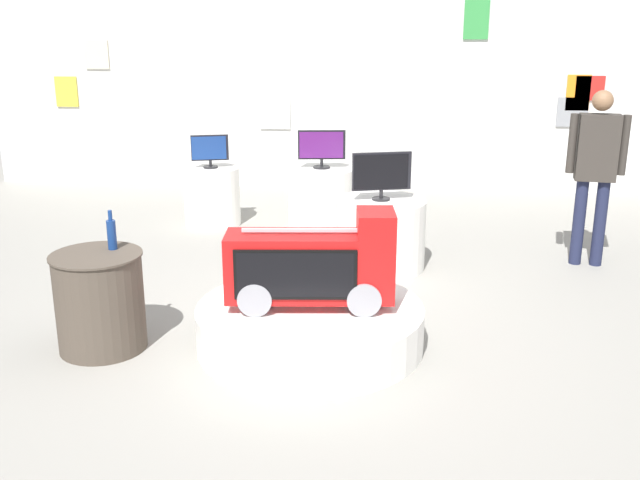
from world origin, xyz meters
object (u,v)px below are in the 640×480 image
at_px(novelty_firetruck_tv, 313,268).
at_px(side_table_round, 100,301).
at_px(main_display_pedestal, 310,326).
at_px(display_pedestal_center_rear, 322,196).
at_px(tv_on_center_rear, 322,147).
at_px(display_pedestal_left_rear, 212,196).
at_px(bottle_on_side_table, 112,234).
at_px(tv_on_left_rear, 210,150).
at_px(display_pedestal_right_rear, 380,234).
at_px(shopper_browsing_near_truck, 596,165).
at_px(tv_on_right_rear, 382,173).

relative_size(novelty_firetruck_tv, side_table_round, 1.70).
height_order(main_display_pedestal, side_table_round, side_table_round).
relative_size(display_pedestal_center_rear, tv_on_center_rear, 1.46).
relative_size(novelty_firetruck_tv, tv_on_center_rear, 2.26).
bearing_deg(side_table_round, display_pedestal_left_rear, 89.66).
relative_size(tv_on_center_rear, bottle_on_side_table, 1.87).
bearing_deg(display_pedestal_center_rear, tv_on_left_rear, -174.97).
bearing_deg(display_pedestal_right_rear, shopper_browsing_near_truck, 8.03).
relative_size(novelty_firetruck_tv, display_pedestal_left_rear, 1.82).
xyz_separation_m(main_display_pedestal, display_pedestal_right_rear, (0.51, 1.89, 0.19)).
xyz_separation_m(tv_on_left_rear, tv_on_center_rear, (1.32, 0.11, 0.03)).
relative_size(display_pedestal_left_rear, tv_on_center_rear, 1.24).
distance_m(tv_on_left_rear, tv_on_center_rear, 1.33).
xyz_separation_m(main_display_pedestal, display_pedestal_center_rear, (-0.22, 3.44, 0.19)).
bearing_deg(shopper_browsing_near_truck, display_pedestal_center_rear, 155.95).
xyz_separation_m(novelty_firetruck_tv, tv_on_left_rear, (-1.57, 3.33, 0.29)).
bearing_deg(tv_on_center_rear, display_pedestal_left_rear, -175.33).
bearing_deg(side_table_round, main_display_pedestal, 6.78).
bearing_deg(bottle_on_side_table, display_pedestal_left_rear, 91.07).
distance_m(display_pedestal_right_rear, bottle_on_side_table, 2.83).
xyz_separation_m(side_table_round, bottle_on_side_table, (0.08, 0.13, 0.49)).
distance_m(novelty_firetruck_tv, tv_on_right_rear, 1.98).
height_order(display_pedestal_center_rear, display_pedestal_right_rear, same).
bearing_deg(main_display_pedestal, shopper_browsing_near_truck, 39.98).
distance_m(novelty_firetruck_tv, bottle_on_side_table, 1.52).
height_order(display_pedestal_left_rear, bottle_on_side_table, bottle_on_side_table).
bearing_deg(shopper_browsing_near_truck, side_table_round, -150.38).
xyz_separation_m(display_pedestal_right_rear, bottle_on_side_table, (-1.99, -1.94, 0.52)).
bearing_deg(novelty_firetruck_tv, display_pedestal_right_rear, 75.68).
bearing_deg(display_pedestal_right_rear, tv_on_center_rear, 115.06).
height_order(main_display_pedestal, tv_on_right_rear, tv_on_right_rear).
distance_m(display_pedestal_center_rear, tv_on_center_rear, 0.60).
relative_size(tv_on_left_rear, display_pedestal_right_rear, 0.49).
xyz_separation_m(novelty_firetruck_tv, tv_on_right_rear, (0.48, 1.89, 0.34)).
bearing_deg(novelty_firetruck_tv, tv_on_right_rear, 75.68).
bearing_deg(tv_on_center_rear, shopper_browsing_near_truck, -23.98).
xyz_separation_m(main_display_pedestal, novelty_firetruck_tv, (0.02, -0.00, 0.47)).
bearing_deg(display_pedestal_right_rear, side_table_round, -134.95).
height_order(tv_on_right_rear, shopper_browsing_near_truck, shopper_browsing_near_truck).
bearing_deg(bottle_on_side_table, shopper_browsing_near_truck, 28.75).
relative_size(novelty_firetruck_tv, display_pedestal_center_rear, 1.55).
relative_size(novelty_firetruck_tv, display_pedestal_right_rear, 1.42).
bearing_deg(main_display_pedestal, novelty_firetruck_tv, -10.21).
height_order(main_display_pedestal, bottle_on_side_table, bottle_on_side_table).
xyz_separation_m(tv_on_center_rear, display_pedestal_right_rear, (0.72, -1.55, -0.60)).
bearing_deg(side_table_round, novelty_firetruck_tv, 6.52).
xyz_separation_m(main_display_pedestal, shopper_browsing_near_truck, (2.60, 2.18, 0.87)).
distance_m(main_display_pedestal, display_pedestal_right_rear, 1.96).
xyz_separation_m(bottle_on_side_table, shopper_browsing_near_truck, (4.08, 2.24, 0.16)).
bearing_deg(tv_on_left_rear, side_table_round, -90.32).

